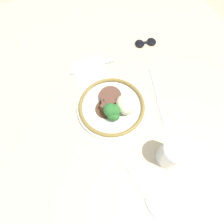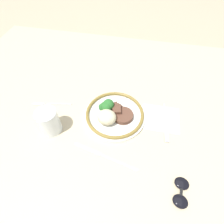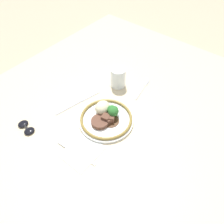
# 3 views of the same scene
# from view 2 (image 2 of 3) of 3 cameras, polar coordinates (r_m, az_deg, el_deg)

# --- Properties ---
(ground_plane) EXTENTS (8.00, 8.00, 0.00)m
(ground_plane) POSITION_cam_2_polar(r_m,az_deg,el_deg) (0.71, -1.76, -4.67)
(ground_plane) COLOR tan
(dining_table) EXTENTS (1.51, 1.22, 0.04)m
(dining_table) POSITION_cam_2_polar(r_m,az_deg,el_deg) (0.69, -1.80, -3.68)
(dining_table) COLOR beige
(dining_table) RESTS_ON ground
(napkin) EXTENTS (0.15, 0.12, 0.00)m
(napkin) POSITION_cam_2_polar(r_m,az_deg,el_deg) (0.70, 15.45, -1.97)
(napkin) COLOR silver
(napkin) RESTS_ON dining_table
(plate) EXTENTS (0.24, 0.24, 0.07)m
(plate) POSITION_cam_2_polar(r_m,az_deg,el_deg) (0.67, 0.44, -0.54)
(plate) COLOR white
(plate) RESTS_ON dining_table
(juice_glass) EXTENTS (0.07, 0.07, 0.10)m
(juice_glass) POSITION_cam_2_polar(r_m,az_deg,el_deg) (0.65, -19.74, -3.13)
(juice_glass) COLOR yellow
(juice_glass) RESTS_ON dining_table
(fork) EXTENTS (0.03, 0.18, 0.00)m
(fork) POSITION_cam_2_polar(r_m,az_deg,el_deg) (0.69, 17.14, -4.11)
(fork) COLOR #ADADB2
(fork) RESTS_ON napkin
(knife) EXTENTS (0.23, 0.06, 0.00)m
(knife) POSITION_cam_2_polar(r_m,az_deg,el_deg) (0.60, -3.09, -13.98)
(knife) COLOR #ADADB2
(knife) RESTS_ON dining_table
(spoon) EXTENTS (0.16, 0.04, 0.01)m
(spoon) POSITION_cam_2_polar(r_m,az_deg,el_deg) (0.78, -21.42, 2.57)
(spoon) COLOR #ADADB2
(spoon) RESTS_ON dining_table
(sunglasses) EXTENTS (0.05, 0.09, 0.01)m
(sunglasses) POSITION_cam_2_polar(r_m,az_deg,el_deg) (0.59, 21.62, -23.15)
(sunglasses) COLOR black
(sunglasses) RESTS_ON dining_table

